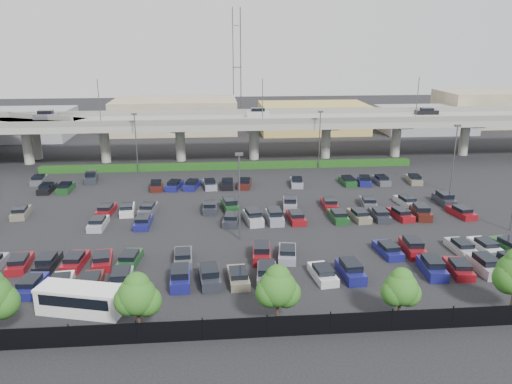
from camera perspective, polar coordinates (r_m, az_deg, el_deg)
ground at (r=65.78m, az=-2.25°, el=-2.76°), size 280.00×280.00×0.00m
overpass at (r=95.10m, az=-3.42°, el=7.81°), size 150.00×13.00×15.80m
hedge at (r=89.53m, az=-3.05°, el=3.02°), size 66.00×1.60×1.10m
fence at (r=40.14m, az=-0.28°, el=-15.24°), size 70.00×0.10×2.00m
tree_row at (r=40.15m, az=0.63°, el=-10.91°), size 65.07×3.66×5.94m
shuttle_bus at (r=45.74m, az=-19.40°, el=-11.42°), size 7.73×4.33×2.36m
parked_cars at (r=60.73m, az=-2.04°, el=-3.88°), size 63.15×41.61×1.67m
light_poles at (r=65.80m, az=-5.99°, el=2.85°), size 66.90×48.38×10.30m
distant_buildings at (r=125.90m, az=2.01°, el=8.65°), size 138.00×24.00×9.00m
comm_tower at (r=136.11m, az=-2.19°, el=14.31°), size 2.40×2.40×30.00m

